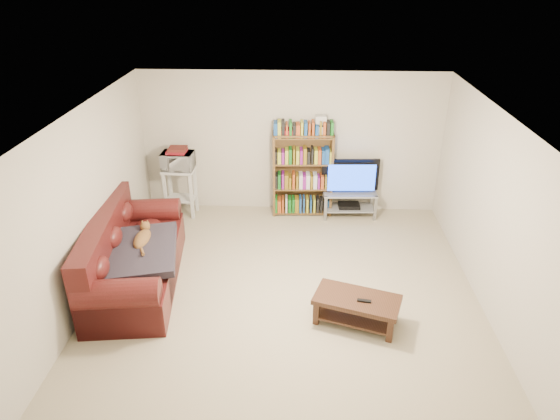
# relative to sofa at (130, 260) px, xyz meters

# --- Properties ---
(floor) EXTENTS (5.00, 5.00, 0.00)m
(floor) POSITION_rel_sofa_xyz_m (2.11, -0.10, -0.35)
(floor) COLOR tan
(floor) RESTS_ON ground
(ceiling) EXTENTS (5.00, 5.00, 0.00)m
(ceiling) POSITION_rel_sofa_xyz_m (2.11, -0.10, 2.05)
(ceiling) COLOR white
(ceiling) RESTS_ON ground
(wall_back) EXTENTS (5.00, 0.00, 5.00)m
(wall_back) POSITION_rel_sofa_xyz_m (2.11, 2.40, 0.85)
(wall_back) COLOR beige
(wall_back) RESTS_ON ground
(wall_front) EXTENTS (5.00, 0.00, 5.00)m
(wall_front) POSITION_rel_sofa_xyz_m (2.11, -2.60, 0.85)
(wall_front) COLOR beige
(wall_front) RESTS_ON ground
(wall_left) EXTENTS (0.00, 5.00, 5.00)m
(wall_left) POSITION_rel_sofa_xyz_m (-0.39, -0.10, 0.85)
(wall_left) COLOR beige
(wall_left) RESTS_ON ground
(wall_right) EXTENTS (0.00, 5.00, 5.00)m
(wall_right) POSITION_rel_sofa_xyz_m (4.61, -0.10, 0.85)
(wall_right) COLOR beige
(wall_right) RESTS_ON ground
(sofa) EXTENTS (1.28, 2.45, 1.00)m
(sofa) POSITION_rel_sofa_xyz_m (0.00, 0.00, 0.00)
(sofa) COLOR #461312
(sofa) RESTS_ON floor
(blanket) EXTENTS (1.12, 1.33, 0.19)m
(blanket) POSITION_rel_sofa_xyz_m (0.21, -0.14, 0.23)
(blanket) COLOR #29242E
(blanket) RESTS_ON sofa
(cat) EXTENTS (0.33, 0.67, 0.19)m
(cat) POSITION_rel_sofa_xyz_m (0.19, 0.08, 0.29)
(cat) COLOR brown
(cat) RESTS_ON sofa
(coffee_table) EXTENTS (1.11, 0.79, 0.37)m
(coffee_table) POSITION_rel_sofa_xyz_m (2.97, -0.72, -0.09)
(coffee_table) COLOR #371F13
(coffee_table) RESTS_ON floor
(remote) EXTENTS (0.17, 0.07, 0.02)m
(remote) POSITION_rel_sofa_xyz_m (3.04, -0.79, 0.03)
(remote) COLOR black
(remote) RESTS_ON coffee_table
(tv_stand) EXTENTS (0.91, 0.44, 0.45)m
(tv_stand) POSITION_rel_sofa_xyz_m (3.11, 2.12, -0.04)
(tv_stand) COLOR #999EA3
(tv_stand) RESTS_ON floor
(television) EXTENTS (0.97, 0.17, 0.55)m
(television) POSITION_rel_sofa_xyz_m (3.11, 2.12, 0.38)
(television) COLOR black
(television) RESTS_ON tv_stand
(dvd_player) EXTENTS (0.37, 0.27, 0.06)m
(dvd_player) POSITION_rel_sofa_xyz_m (3.11, 2.12, -0.16)
(dvd_player) COLOR black
(dvd_player) RESTS_ON tv_stand
(bookshelf) EXTENTS (1.01, 0.36, 1.44)m
(bookshelf) POSITION_rel_sofa_xyz_m (2.30, 2.19, 0.40)
(bookshelf) COLOR brown
(bookshelf) RESTS_ON floor
(shelf_clutter) EXTENTS (0.74, 0.25, 0.28)m
(shelf_clutter) POSITION_rel_sofa_xyz_m (2.40, 2.21, 1.20)
(shelf_clutter) COLOR silver
(shelf_clutter) RESTS_ON bookshelf
(microwave_stand) EXTENTS (0.54, 0.40, 0.84)m
(microwave_stand) POSITION_rel_sofa_xyz_m (0.24, 2.06, 0.19)
(microwave_stand) COLOR silver
(microwave_stand) RESTS_ON floor
(microwave) EXTENTS (0.53, 0.37, 0.29)m
(microwave) POSITION_rel_sofa_xyz_m (0.24, 2.06, 0.64)
(microwave) COLOR silver
(microwave) RESTS_ON microwave_stand
(game_boxes) EXTENTS (0.32, 0.28, 0.05)m
(game_boxes) POSITION_rel_sofa_xyz_m (0.24, 2.06, 0.81)
(game_boxes) COLOR maroon
(game_boxes) RESTS_ON microwave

